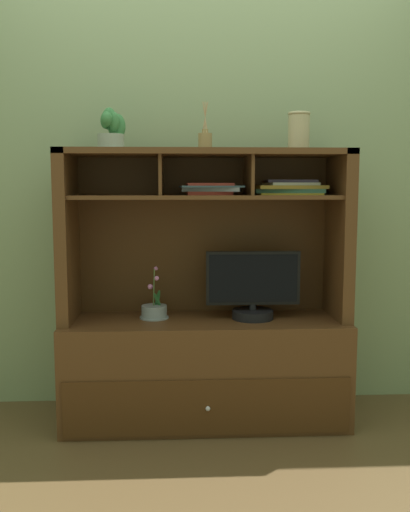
{
  "coord_description": "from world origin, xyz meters",
  "views": [
    {
      "loc": [
        -0.15,
        -2.9,
        1.23
      ],
      "look_at": [
        0.0,
        0.0,
        0.87
      ],
      "focal_mm": 39.82,
      "sensor_mm": 36.0,
      "label": 1
    }
  ],
  "objects_px": {
    "tv_monitor": "(253,290)",
    "magazine_stack_centre": "(289,188)",
    "magazine_stack_left": "(211,189)",
    "diffuser_bottle": "(205,140)",
    "potted_succulent": "(111,131)",
    "ceramic_vase": "(299,131)",
    "media_console": "(205,340)",
    "potted_orchid": "(154,311)"
  },
  "relations": [
    {
      "from": "media_console",
      "to": "magazine_stack_centre",
      "type": "xyz_separation_m",
      "value": [
        0.44,
        0.05,
        0.8
      ]
    },
    {
      "from": "magazine_stack_centre",
      "to": "potted_succulent",
      "type": "height_order",
      "value": "potted_succulent"
    },
    {
      "from": "potted_orchid",
      "to": "magazine_stack_left",
      "type": "xyz_separation_m",
      "value": [
        0.29,
        -0.04,
        0.64
      ]
    },
    {
      "from": "media_console",
      "to": "magazine_stack_centre",
      "type": "distance_m",
      "value": 0.92
    },
    {
      "from": "potted_succulent",
      "to": "magazine_stack_centre",
      "type": "bearing_deg",
      "value": 1.98
    },
    {
      "from": "potted_orchid",
      "to": "diffuser_bottle",
      "type": "height_order",
      "value": "diffuser_bottle"
    },
    {
      "from": "tv_monitor",
      "to": "magazine_stack_centre",
      "type": "bearing_deg",
      "value": 23.15
    },
    {
      "from": "tv_monitor",
      "to": "magazine_stack_left",
      "type": "relative_size",
      "value": 1.5
    },
    {
      "from": "ceramic_vase",
      "to": "magazine_stack_centre",
      "type": "bearing_deg",
      "value": 113.66
    },
    {
      "from": "magazine_stack_centre",
      "to": "tv_monitor",
      "type": "bearing_deg",
      "value": -156.85
    },
    {
      "from": "tv_monitor",
      "to": "ceramic_vase",
      "type": "height_order",
      "value": "ceramic_vase"
    },
    {
      "from": "potted_orchid",
      "to": "media_console",
      "type": "bearing_deg",
      "value": -1.1
    },
    {
      "from": "potted_orchid",
      "to": "ceramic_vase",
      "type": "relative_size",
      "value": 1.44
    },
    {
      "from": "potted_orchid",
      "to": "diffuser_bottle",
      "type": "xyz_separation_m",
      "value": [
        0.27,
        -0.03,
        0.88
      ]
    },
    {
      "from": "tv_monitor",
      "to": "potted_succulent",
      "type": "bearing_deg",
      "value": 175.8
    },
    {
      "from": "potted_orchid",
      "to": "diffuser_bottle",
      "type": "relative_size",
      "value": 1.15
    },
    {
      "from": "tv_monitor",
      "to": "magazine_stack_centre",
      "type": "distance_m",
      "value": 0.57
    },
    {
      "from": "media_console",
      "to": "potted_orchid",
      "type": "height_order",
      "value": "media_console"
    },
    {
      "from": "magazine_stack_centre",
      "to": "ceramic_vase",
      "type": "distance_m",
      "value": 0.3
    },
    {
      "from": "diffuser_bottle",
      "to": "media_console",
      "type": "bearing_deg",
      "value": 90.0
    },
    {
      "from": "magazine_stack_centre",
      "to": "diffuser_bottle",
      "type": "distance_m",
      "value": 0.51
    },
    {
      "from": "tv_monitor",
      "to": "potted_succulent",
      "type": "height_order",
      "value": "potted_succulent"
    },
    {
      "from": "media_console",
      "to": "magazine_stack_centre",
      "type": "bearing_deg",
      "value": 6.37
    },
    {
      "from": "diffuser_bottle",
      "to": "tv_monitor",
      "type": "bearing_deg",
      "value": -3.22
    },
    {
      "from": "media_console",
      "to": "ceramic_vase",
      "type": "bearing_deg",
      "value": -2.34
    },
    {
      "from": "potted_orchid",
      "to": "ceramic_vase",
      "type": "height_order",
      "value": "ceramic_vase"
    },
    {
      "from": "tv_monitor",
      "to": "potted_succulent",
      "type": "relative_size",
      "value": 2.29
    },
    {
      "from": "tv_monitor",
      "to": "diffuser_bottle",
      "type": "relative_size",
      "value": 2.06
    },
    {
      "from": "magazine_stack_centre",
      "to": "diffuser_bottle",
      "type": "xyz_separation_m",
      "value": [
        -0.44,
        -0.07,
        0.24
      ]
    },
    {
      "from": "media_console",
      "to": "magazine_stack_left",
      "type": "bearing_deg",
      "value": -46.7
    },
    {
      "from": "tv_monitor",
      "to": "magazine_stack_centre",
      "type": "relative_size",
      "value": 1.3
    },
    {
      "from": "potted_orchid",
      "to": "potted_succulent",
      "type": "height_order",
      "value": "potted_succulent"
    },
    {
      "from": "diffuser_bottle",
      "to": "ceramic_vase",
      "type": "height_order",
      "value": "diffuser_bottle"
    },
    {
      "from": "diffuser_bottle",
      "to": "potted_succulent",
      "type": "height_order",
      "value": "diffuser_bottle"
    },
    {
      "from": "magazine_stack_left",
      "to": "media_console",
      "type": "bearing_deg",
      "value": 133.3
    },
    {
      "from": "diffuser_bottle",
      "to": "potted_orchid",
      "type": "bearing_deg",
      "value": 174.43
    },
    {
      "from": "tv_monitor",
      "to": "potted_orchid",
      "type": "bearing_deg",
      "value": 175.56
    },
    {
      "from": "diffuser_bottle",
      "to": "potted_succulent",
      "type": "relative_size",
      "value": 1.11
    },
    {
      "from": "diffuser_bottle",
      "to": "magazine_stack_left",
      "type": "bearing_deg",
      "value": -18.18
    },
    {
      "from": "diffuser_bottle",
      "to": "potted_succulent",
      "type": "distance_m",
      "value": 0.47
    },
    {
      "from": "magazine_stack_left",
      "to": "diffuser_bottle",
      "type": "distance_m",
      "value": 0.24
    },
    {
      "from": "tv_monitor",
      "to": "ceramic_vase",
      "type": "distance_m",
      "value": 0.84
    }
  ]
}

